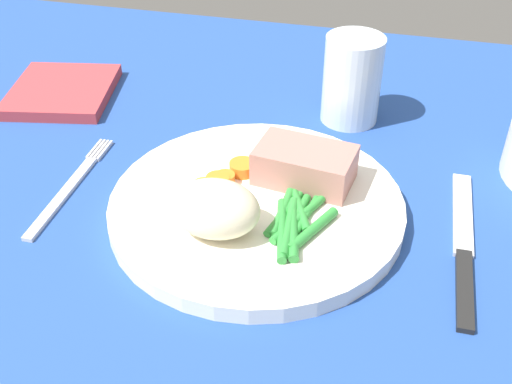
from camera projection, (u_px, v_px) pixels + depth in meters
The scene contains 10 objects.
dining_table at pixel (233, 218), 59.57cm from camera, with size 120.00×90.00×2.00cm.
dinner_plate at pixel (256, 208), 57.90cm from camera, with size 26.91×26.91×1.60cm, color white.
meat_portion at pixel (305, 165), 58.98cm from camera, with size 8.97×5.40×3.43cm, color #B2756B.
mashed_potatoes at pixel (214, 209), 52.69cm from camera, with size 7.66×5.77×4.76cm, color beige.
carrot_slices at pixel (224, 177), 59.47cm from camera, with size 4.54×5.80×1.14cm.
green_beans at pixel (294, 221), 54.46cm from camera, with size 5.82×10.01×0.90cm.
fork at pixel (71, 186), 61.60cm from camera, with size 1.44×16.60×0.40cm.
knife at pixel (463, 247), 54.51cm from camera, with size 1.70×20.50×0.64cm.
water_glass at pixel (351, 86), 69.84cm from camera, with size 6.41×6.41×9.77cm.
napkin at pixel (62, 91), 76.16cm from camera, with size 11.61×12.71×1.35cm, color #B2383D.
Camera 1 is at (13.16, -44.27, 38.76)cm, focal length 44.44 mm.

